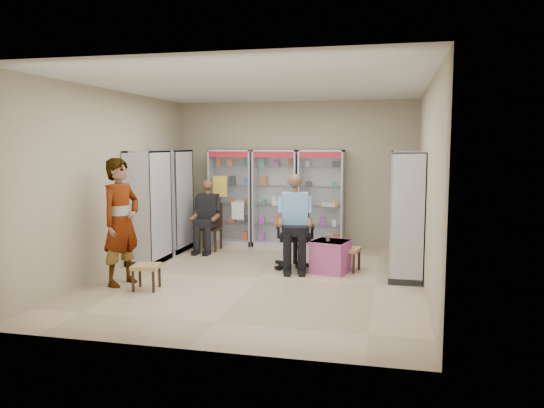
% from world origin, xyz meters
% --- Properties ---
extents(floor, '(6.00, 6.00, 0.00)m').
position_xyz_m(floor, '(0.00, 0.00, 0.00)').
color(floor, tan).
rests_on(floor, ground).
extents(room_shell, '(5.02, 6.02, 3.01)m').
position_xyz_m(room_shell, '(0.00, 0.00, 1.97)').
color(room_shell, tan).
rests_on(room_shell, ground).
extents(cabinet_back_left, '(0.90, 0.50, 2.00)m').
position_xyz_m(cabinet_back_left, '(-1.30, 2.73, 1.00)').
color(cabinet_back_left, silver).
rests_on(cabinet_back_left, floor).
extents(cabinet_back_mid, '(0.90, 0.50, 2.00)m').
position_xyz_m(cabinet_back_mid, '(-0.35, 2.73, 1.00)').
color(cabinet_back_mid, silver).
rests_on(cabinet_back_mid, floor).
extents(cabinet_back_right, '(0.90, 0.50, 2.00)m').
position_xyz_m(cabinet_back_right, '(0.60, 2.73, 1.00)').
color(cabinet_back_right, '#B4B8BC').
rests_on(cabinet_back_right, floor).
extents(cabinet_right_far, '(0.90, 0.50, 2.00)m').
position_xyz_m(cabinet_right_far, '(2.23, 1.60, 1.00)').
color(cabinet_right_far, '#B7BBBF').
rests_on(cabinet_right_far, floor).
extents(cabinet_right_near, '(0.90, 0.50, 2.00)m').
position_xyz_m(cabinet_right_near, '(2.23, 0.50, 1.00)').
color(cabinet_right_near, silver).
rests_on(cabinet_right_near, floor).
extents(cabinet_left_far, '(0.90, 0.50, 2.00)m').
position_xyz_m(cabinet_left_far, '(-2.23, 1.80, 1.00)').
color(cabinet_left_far, '#B9BBC1').
rests_on(cabinet_left_far, floor).
extents(cabinet_left_near, '(0.90, 0.50, 2.00)m').
position_xyz_m(cabinet_left_near, '(-2.23, 0.70, 1.00)').
color(cabinet_left_near, silver).
rests_on(cabinet_left_near, floor).
extents(wooden_chair, '(0.42, 0.42, 0.94)m').
position_xyz_m(wooden_chair, '(-1.55, 2.00, 0.47)').
color(wooden_chair, black).
rests_on(wooden_chair, floor).
extents(seated_customer, '(0.44, 0.60, 1.34)m').
position_xyz_m(seated_customer, '(-1.55, 1.95, 0.67)').
color(seated_customer, black).
rests_on(seated_customer, floor).
extents(office_chair, '(0.75, 0.75, 1.19)m').
position_xyz_m(office_chair, '(0.41, 0.85, 0.60)').
color(office_chair, black).
rests_on(office_chair, floor).
extents(seated_shopkeeper, '(0.61, 0.77, 1.52)m').
position_xyz_m(seated_shopkeeper, '(0.41, 0.80, 0.76)').
color(seated_shopkeeper, '#6B93D5').
rests_on(seated_shopkeeper, floor).
extents(pink_trunk, '(0.67, 0.65, 0.53)m').
position_xyz_m(pink_trunk, '(1.04, 0.67, 0.26)').
color(pink_trunk, '#9F3F7A').
rests_on(pink_trunk, floor).
extents(tea_glass, '(0.07, 0.07, 0.11)m').
position_xyz_m(tea_glass, '(0.99, 0.64, 0.58)').
color(tea_glass, '#502106').
rests_on(tea_glass, pink_trunk).
extents(woven_stool_a, '(0.47, 0.47, 0.39)m').
position_xyz_m(woven_stool_a, '(1.30, 0.85, 0.20)').
color(woven_stool_a, '#9C6942').
rests_on(woven_stool_a, floor).
extents(woven_stool_b, '(0.42, 0.42, 0.37)m').
position_xyz_m(woven_stool_b, '(-1.46, -0.99, 0.19)').
color(woven_stool_b, '#B5854C').
rests_on(woven_stool_b, floor).
extents(standing_man, '(0.63, 0.80, 1.91)m').
position_xyz_m(standing_man, '(-1.95, -0.79, 0.96)').
color(standing_man, gray).
rests_on(standing_man, floor).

